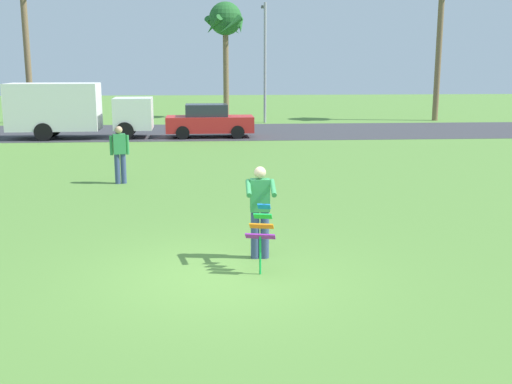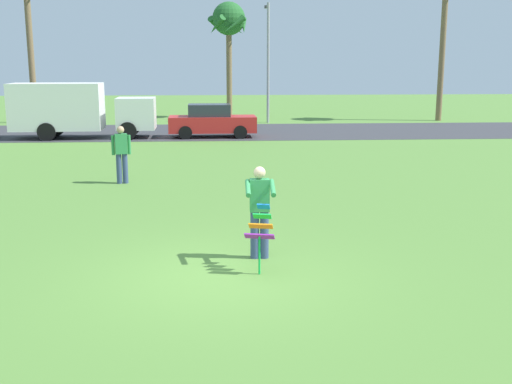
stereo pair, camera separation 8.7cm
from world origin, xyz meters
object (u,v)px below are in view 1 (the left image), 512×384
kite_held (262,228)px  parked_car_red (209,121)px  parked_truck_white_box (72,109)px  palm_tree_right_near (225,23)px  person_kite_flyer (260,209)px  streetlight_pole (265,55)px  person_walker_near (120,153)px

kite_held → parked_car_red: parked_car_red is taller
parked_truck_white_box → palm_tree_right_near: (7.62, 10.77, 4.62)m
person_kite_flyer → parked_car_red: (-0.94, 19.27, -0.18)m
parked_truck_white_box → palm_tree_right_near: 13.98m
palm_tree_right_near → streetlight_pole: bearing=-56.7°
person_kite_flyer → streetlight_pole: streetlight_pole is taller
kite_held → parked_truck_white_box: (-7.42, 20.01, 0.64)m
parked_truck_white_box → parked_car_red: 6.54m
parked_car_red → streetlight_pole: 8.72m
parked_truck_white_box → person_walker_near: 12.30m
parked_truck_white_box → parked_car_red: parked_truck_white_box is taller
person_kite_flyer → parked_truck_white_box: (-7.45, 19.27, 0.46)m
person_kite_flyer → person_walker_near: (-3.60, 7.60, -0.02)m
kite_held → streetlight_pole: 27.68m
parked_car_red → palm_tree_right_near: (1.12, 10.77, 5.26)m
streetlight_pole → person_walker_near: bearing=-107.5°
parked_car_red → person_walker_near: size_ratio=2.44×
person_kite_flyer → parked_truck_white_box: 20.67m
parked_truck_white_box → person_walker_near: (3.84, -11.68, -0.48)m
parked_truck_white_box → parked_car_red: bearing=-0.0°
streetlight_pole → person_kite_flyer: bearing=-95.2°
person_kite_flyer → palm_tree_right_near: palm_tree_right_near is taller
palm_tree_right_near → person_kite_flyer: bearing=-90.3°
palm_tree_right_near → streetlight_pole: palm_tree_right_near is taller
parked_car_red → person_walker_near: person_walker_near is taller
kite_held → streetlight_pole: (2.44, 27.38, 3.22)m
person_kite_flyer → kite_held: (-0.03, -0.73, -0.18)m
palm_tree_right_near → streetlight_pole: size_ratio=1.05×
kite_held → parked_car_red: size_ratio=0.27×
parked_truck_white_box → kite_held: bearing=-69.7°
person_kite_flyer → person_walker_near: 8.41m
person_kite_flyer → palm_tree_right_near: bearing=89.7°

